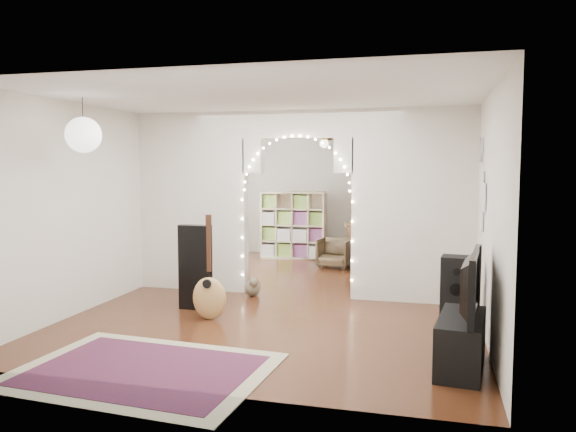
% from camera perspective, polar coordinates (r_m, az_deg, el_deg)
% --- Properties ---
extents(floor, '(7.50, 7.50, 0.00)m').
position_cam_1_polar(floor, '(8.41, 1.00, -7.96)').
color(floor, black).
rests_on(floor, ground).
extents(ceiling, '(5.00, 7.50, 0.02)m').
position_cam_1_polar(ceiling, '(8.23, 1.03, 10.68)').
color(ceiling, white).
rests_on(ceiling, wall_back).
extents(wall_back, '(5.00, 0.02, 2.70)m').
position_cam_1_polar(wall_back, '(11.88, 5.25, 2.44)').
color(wall_back, silver).
rests_on(wall_back, floor).
extents(wall_front, '(5.00, 0.02, 2.70)m').
position_cam_1_polar(wall_front, '(4.66, -9.85, -1.79)').
color(wall_front, silver).
rests_on(wall_front, floor).
extents(wall_left, '(0.02, 7.50, 2.70)m').
position_cam_1_polar(wall_left, '(9.12, -14.45, 1.49)').
color(wall_left, silver).
rests_on(wall_left, floor).
extents(wall_right, '(0.02, 7.50, 2.70)m').
position_cam_1_polar(wall_right, '(8.00, 18.69, 0.89)').
color(wall_right, silver).
rests_on(wall_right, floor).
extents(divider_wall, '(5.00, 0.20, 2.70)m').
position_cam_1_polar(divider_wall, '(8.20, 1.01, 1.78)').
color(divider_wall, silver).
rests_on(divider_wall, floor).
extents(fairy_lights, '(1.64, 0.04, 1.60)m').
position_cam_1_polar(fairy_lights, '(8.07, 0.80, 2.61)').
color(fairy_lights, '#FFEABF').
rests_on(fairy_lights, divider_wall).
extents(window, '(0.04, 1.20, 1.40)m').
position_cam_1_polar(window, '(10.71, -9.65, 2.90)').
color(window, white).
rests_on(window, wall_left).
extents(wall_clock, '(0.03, 0.31, 0.31)m').
position_cam_1_polar(wall_clock, '(7.39, 19.04, 6.37)').
color(wall_clock, white).
rests_on(wall_clock, wall_right).
extents(picture_frames, '(0.02, 0.50, 0.70)m').
position_cam_1_polar(picture_frames, '(7.00, 19.15, 1.53)').
color(picture_frames, white).
rests_on(picture_frames, wall_right).
extents(paper_lantern, '(0.40, 0.40, 0.40)m').
position_cam_1_polar(paper_lantern, '(6.76, -20.07, 7.75)').
color(paper_lantern, white).
rests_on(paper_lantern, ceiling).
extents(ceiling_fan, '(1.10, 1.10, 0.30)m').
position_cam_1_polar(ceiling_fan, '(10.16, 3.69, 7.92)').
color(ceiling_fan, gold).
rests_on(ceiling_fan, ceiling).
extents(area_rug, '(2.42, 1.89, 0.02)m').
position_cam_1_polar(area_rug, '(5.58, -14.56, -14.93)').
color(area_rug, maroon).
rests_on(area_rug, floor).
extents(guitar_case, '(0.43, 0.15, 1.13)m').
position_cam_1_polar(guitar_case, '(7.56, -9.40, -5.15)').
color(guitar_case, black).
rests_on(guitar_case, floor).
extents(acoustic_guitar, '(0.45, 0.17, 1.11)m').
position_cam_1_polar(acoustic_guitar, '(7.04, -8.00, -6.57)').
color(acoustic_guitar, tan).
rests_on(acoustic_guitar, floor).
extents(tabby_cat, '(0.32, 0.49, 0.33)m').
position_cam_1_polar(tabby_cat, '(8.29, -3.56, -7.21)').
color(tabby_cat, brown).
rests_on(tabby_cat, floor).
extents(floor_speaker, '(0.38, 0.34, 0.89)m').
position_cam_1_polar(floor_speaker, '(6.66, 16.77, -7.76)').
color(floor_speaker, black).
rests_on(floor_speaker, floor).
extents(media_console, '(0.52, 1.04, 0.50)m').
position_cam_1_polar(media_console, '(5.64, 17.16, -12.19)').
color(media_console, black).
rests_on(media_console, floor).
extents(tv, '(0.27, 1.08, 0.62)m').
position_cam_1_polar(tv, '(5.50, 17.32, -6.61)').
color(tv, black).
rests_on(tv, media_console).
extents(bookcase, '(1.38, 0.69, 1.38)m').
position_cam_1_polar(bookcase, '(11.51, 0.56, -0.93)').
color(bookcase, beige).
rests_on(bookcase, floor).
extents(dining_table, '(1.33, 1.01, 0.76)m').
position_cam_1_polar(dining_table, '(11.17, 8.90, -1.21)').
color(dining_table, brown).
rests_on(dining_table, floor).
extents(flower_vase, '(0.21, 0.21, 0.19)m').
position_cam_1_polar(flower_vase, '(11.15, 8.92, -0.35)').
color(flower_vase, white).
rests_on(flower_vase, dining_table).
extents(dining_chair_left, '(0.63, 0.65, 0.54)m').
position_cam_1_polar(dining_chair_left, '(10.59, 4.75, -3.76)').
color(dining_chair_left, '#493924').
rests_on(dining_chair_left, floor).
extents(dining_chair_right, '(0.58, 0.59, 0.53)m').
position_cam_1_polar(dining_chair_right, '(10.11, 9.04, -4.26)').
color(dining_chair_right, '#493924').
rests_on(dining_chair_right, floor).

